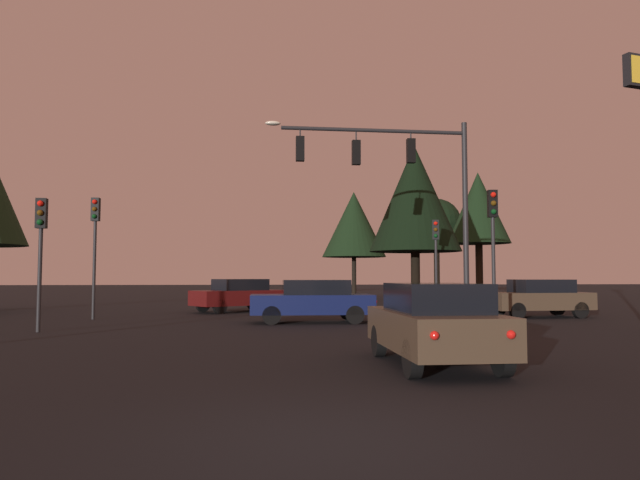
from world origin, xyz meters
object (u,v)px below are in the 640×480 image
Objects in this scene: car_nearside_lane at (434,323)px; tree_lot_edge at (436,224)px; traffic_signal_mast_arm at (403,176)px; tree_center_horizon at (478,208)px; traffic_light_corner_right at (436,247)px; traffic_light_corner_left at (493,230)px; car_crossing_left at (539,298)px; car_crossing_right at (313,300)px; traffic_light_far_side at (95,233)px; traffic_light_median at (41,236)px; tree_behind_sign at (415,198)px; tree_right_cluster at (354,224)px; car_far_lane at (238,295)px.

car_nearside_lane is 36.38m from tree_lot_edge.
tree_center_horizon is at bearing 61.88° from traffic_signal_mast_arm.
tree_center_horizon reaches higher than traffic_light_corner_right.
traffic_light_corner_left is 27.41m from tree_lot_edge.
car_crossing_right is (-9.30, -1.74, 0.00)m from car_crossing_left.
traffic_light_far_side is 1.15× the size of car_nearside_lane.
tree_lot_edge is at bearing 72.79° from traffic_light_corner_right.
traffic_light_corner_right is 1.05× the size of traffic_light_median.
tree_behind_sign is at bearing -124.49° from tree_center_horizon.
tree_lot_edge is (6.01, 19.40, 2.79)m from traffic_light_corner_right.
tree_lot_edge is (12.02, 24.22, 4.97)m from car_crossing_right.
car_nearside_lane is (9.58, -12.54, -2.51)m from traffic_light_far_side.
car_crossing_right is (8.23, -2.34, -2.50)m from traffic_light_far_side.
car_crossing_right is at bearing -141.29° from traffic_light_corner_right.
traffic_signal_mast_arm is at bearing -118.12° from tree_center_horizon.
traffic_light_far_side is at bearing 88.10° from traffic_light_median.
car_nearside_lane is 0.52× the size of tree_right_cluster.
tree_right_cluster is at bearing 166.24° from tree_center_horizon.
car_nearside_lane is at bearing -82.47° from car_crossing_right.
tree_right_cluster is at bearing 93.81° from traffic_light_corner_right.
traffic_light_median is at bearing -127.16° from tree_lot_edge.
traffic_light_corner_right is 8.01m from car_crossing_right.
traffic_light_corner_right reaches higher than traffic_light_median.
car_nearside_lane is at bearing -112.57° from tree_center_horizon.
tree_lot_edge reaches higher than traffic_light_far_side.
tree_behind_sign is (-3.36, 6.34, 4.82)m from car_crossing_left.
car_crossing_left is (3.54, 4.09, -2.38)m from traffic_light_corner_left.
traffic_light_corner_left reaches higher than traffic_light_median.
tree_right_cluster reaches higher than traffic_signal_mast_arm.
traffic_light_far_side is at bearing 164.14° from car_crossing_right.
car_crossing_right is 0.49× the size of tree_center_horizon.
traffic_light_corner_right reaches higher than car_nearside_lane.
tree_center_horizon is at bearing 37.71° from traffic_light_far_side.
traffic_light_corner_right is 0.95× the size of car_far_lane.
tree_lot_edge is at bearing 72.78° from car_nearside_lane.
traffic_light_corner_right reaches higher than car_crossing_left.
tree_behind_sign reaches higher than tree_lot_edge.
car_nearside_lane is 14.35m from car_crossing_left.
car_crossing_left and car_crossing_right have the same top height.
tree_center_horizon is at bearing 44.94° from traffic_light_median.
tree_behind_sign is at bearing 117.91° from car_crossing_left.
traffic_light_median is at bearing 142.48° from car_nearside_lane.
tree_right_cluster is at bearing 94.43° from tree_behind_sign.
car_crossing_right is 22.35m from tree_right_cluster.
car_crossing_left is at bearing -77.37° from tree_right_cluster.
tree_center_horizon is at bearing 62.28° from traffic_light_corner_right.
tree_lot_edge is at bearing 70.24° from traffic_signal_mast_arm.
traffic_signal_mast_arm is 5.94m from traffic_light_corner_right.
traffic_light_far_side is 1.10× the size of car_crossing_left.
tree_center_horizon is (7.63, 11.10, 0.87)m from tree_behind_sign.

